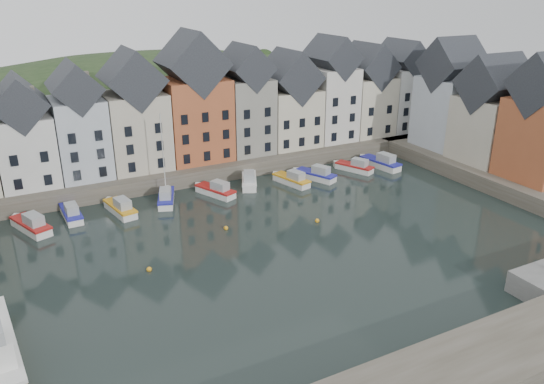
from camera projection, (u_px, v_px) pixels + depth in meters
ground at (293, 252)px, 53.76m from camera, size 260.00×260.00×0.00m
far_quay at (193, 161)px, 78.12m from camera, size 90.00×16.00×2.00m
right_quay at (519, 176)px, 71.77m from camera, size 14.00×54.00×2.00m
hillside at (154, 214)px, 106.54m from camera, size 153.60×70.40×64.00m
far_terrace at (216, 108)px, 74.96m from camera, size 72.37×8.16×17.78m
right_terrace at (493, 112)px, 72.61m from camera, size 8.30×24.25×16.36m
mooring_buoys at (236, 238)px, 56.38m from camera, size 20.50×5.50×0.50m
boat_a at (32, 225)px, 57.96m from camera, size 4.07×6.51×2.39m
boat_b at (71, 213)px, 61.09m from camera, size 2.00×5.77×2.19m
boat_c at (121, 208)px, 62.38m from camera, size 2.90×6.22×2.30m
boat_d at (166, 197)px, 65.43m from camera, size 3.67×6.17×11.28m
boat_e at (216, 191)px, 67.74m from camera, size 3.94×6.05×2.23m
boat_f at (249, 181)px, 71.07m from camera, size 4.25×6.35×2.35m
boat_g at (292, 180)px, 71.48m from camera, size 3.22×6.04×2.22m
boat_h at (317, 175)px, 73.28m from camera, size 4.14×6.18×2.28m
boat_i at (355, 167)px, 76.53m from camera, size 3.89×5.83×2.15m
boat_j at (382, 163)px, 77.97m from camera, size 3.11×6.76×2.50m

